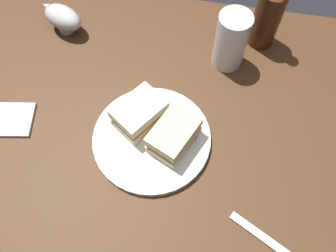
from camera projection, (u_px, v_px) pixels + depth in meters
name	position (u px, v px, depth m)	size (l,w,h in m)	color
ground_plane	(177.00, 205.00, 1.46)	(6.00, 6.00, 0.00)	black
dining_table	(179.00, 176.00, 1.13)	(1.28, 0.83, 0.74)	#422816
plate	(152.00, 139.00, 0.78)	(0.27, 0.27, 0.02)	silver
sandwich_half_left	(174.00, 135.00, 0.74)	(0.12, 0.14, 0.06)	beige
sandwich_half_right	(140.00, 114.00, 0.76)	(0.13, 0.14, 0.06)	beige
potato_wedge_front	(166.00, 129.00, 0.77)	(0.06, 0.02, 0.02)	gold
potato_wedge_middle	(186.00, 132.00, 0.76)	(0.05, 0.02, 0.02)	#B77F33
potato_wedge_back	(162.00, 126.00, 0.77)	(0.04, 0.02, 0.02)	gold
potato_wedge_left_edge	(167.00, 121.00, 0.78)	(0.05, 0.02, 0.02)	gold
pint_glass	(230.00, 43.00, 0.83)	(0.08, 0.08, 0.15)	white
gravy_boat	(62.00, 17.00, 0.90)	(0.13, 0.10, 0.07)	#B7B7BC
cider_bottle	(269.00, 11.00, 0.83)	(0.07, 0.07, 0.27)	#47230F
napkin	(9.00, 120.00, 0.81)	(0.11, 0.09, 0.01)	silver
fork	(269.00, 242.00, 0.68)	(0.18, 0.02, 0.01)	silver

